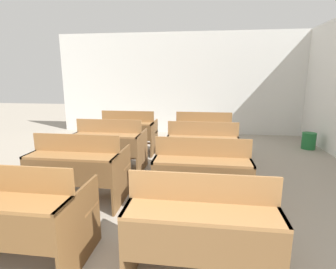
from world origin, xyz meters
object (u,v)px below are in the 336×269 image
Objects in this scene: bench_second_left at (79,168)px; bench_second_right at (202,173)px; bench_front_right at (201,226)px; bench_back_left at (129,132)px; bench_third_right at (202,149)px; bench_back_right at (203,133)px; wastepaper_bin at (309,141)px; bench_front_left at (17,214)px; bench_third_left at (110,145)px.

bench_second_right is at bearing 0.44° from bench_second_left.
bench_back_left is (-1.65, 3.61, 0.00)m from bench_front_right.
bench_third_right is at bearing -36.36° from bench_back_left.
bench_third_right is 2.04m from bench_back_left.
bench_second_right is 2.42m from bench_back_right.
bench_back_right is at bearing 89.75° from bench_second_right.
bench_third_right reaches higher than wastepaper_bin.
bench_front_left is at bearing -123.80° from bench_third_right.
bench_front_right is at bearing -89.79° from bench_third_right.
bench_second_right is 1.00× the size of bench_third_left.
bench_second_right is at bearing -36.33° from bench_third_left.
bench_back_right is at bearing 89.38° from bench_third_right.
bench_second_left is at bearing 143.85° from bench_front_right.
bench_back_right is at bearing 36.08° from bench_third_left.
bench_third_left is at bearing 90.35° from bench_second_left.
bench_front_left is at bearing -89.58° from bench_third_left.
bench_second_right reaches higher than wastepaper_bin.
bench_front_left and bench_second_right have the same top height.
bench_second_left is at bearing 90.49° from bench_front_left.
bench_front_left is 1.23m from bench_second_left.
bench_second_right is at bearing -127.48° from wastepaper_bin.
bench_front_left and bench_front_right have the same top height.
bench_front_right is 3.63m from bench_back_right.
bench_front_right is 1.00× the size of bench_back_left.
bench_front_right is 2.04m from bench_second_left.
bench_third_right is 3.02× the size of wastepaper_bin.
bench_back_right is (1.66, 1.21, 0.00)m from bench_third_left.
bench_front_left is 1.00× the size of bench_back_right.
bench_back_left is (-1.65, 2.40, 0.00)m from bench_second_right.
bench_front_left is at bearing -89.69° from bench_back_left.
bench_front_left is 1.00× the size of bench_back_left.
bench_second_left is at bearing -141.66° from wastepaper_bin.
bench_second_right is 2.91m from bench_back_left.
wastepaper_bin is at bearing 60.86° from bench_front_right.
bench_front_right and bench_second_left have the same top height.
bench_back_right is at bearing 55.84° from bench_second_left.
bench_second_left and bench_second_right have the same top height.
bench_second_right is at bearing 90.28° from bench_front_right.
bench_front_right is 5.13m from wastepaper_bin.
bench_front_left is 2.45m from bench_third_left.
bench_second_left is 1.00× the size of bench_second_right.
bench_front_left and bench_second_left have the same top height.
bench_third_left is 1.00× the size of bench_third_right.
bench_second_right and bench_back_right have the same top height.
bench_third_left is 2.05m from bench_back_right.
bench_second_right is 1.00× the size of bench_third_right.
bench_back_left is 4.25m from wastepaper_bin.
bench_back_left is 3.02× the size of wastepaper_bin.
bench_second_left and bench_third_right have the same top height.
bench_second_right is 3.02× the size of wastepaper_bin.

